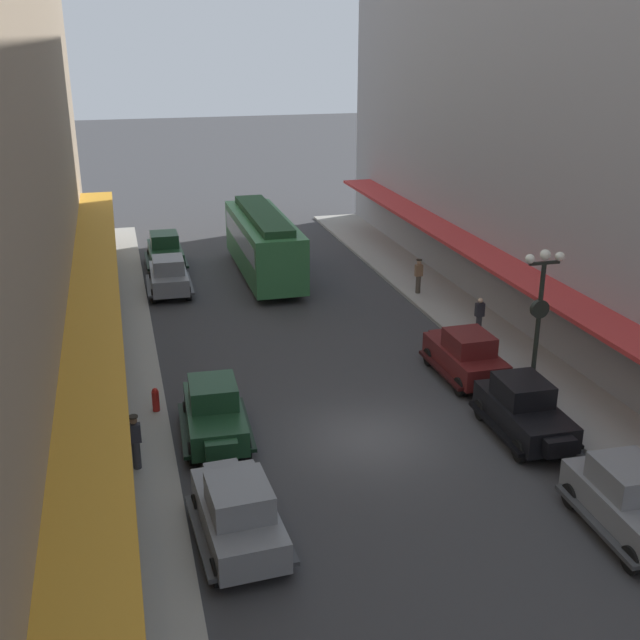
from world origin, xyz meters
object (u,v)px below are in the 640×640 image
parked_car_6 (169,274)px  pedestrian_0 (479,316)px  parked_car_5 (238,511)px  pedestrian_2 (419,276)px  lamp_post_with_clock (539,316)px  fire_hydrant (156,399)px  parked_car_4 (466,354)px  streetcar (263,241)px  parked_car_3 (524,409)px  pedestrian_1 (135,441)px  parked_car_0 (631,500)px  parked_car_2 (165,250)px

parked_car_6 → pedestrian_0: 15.16m
parked_car_5 → pedestrian_2: 20.46m
lamp_post_with_clock → fire_hydrant: bearing=171.2°
parked_car_4 → fire_hydrant: size_ratio=5.21×
pedestrian_0 → streetcar: bearing=122.5°
streetcar → pedestrian_2: bearing=-37.0°
parked_car_3 → pedestrian_1: (-11.82, 0.93, 0.07)m
parked_car_0 → pedestrian_1: bearing=152.7°
fire_hydrant → pedestrian_0: 13.81m
parked_car_5 → pedestrian_0: size_ratio=2.63×
parked_car_3 → fire_hydrant: 11.92m
parked_car_2 → parked_car_6: (-0.18, -4.57, 0.00)m
lamp_post_with_clock → fire_hydrant: lamp_post_with_clock is taller
lamp_post_with_clock → pedestrian_1: (-13.52, -1.53, -1.97)m
pedestrian_2 → fire_hydrant: bearing=-144.5°
parked_car_5 → pedestrian_1: bearing=119.4°
parked_car_5 → pedestrian_1: 4.67m
parked_car_2 → fire_hydrant: parked_car_2 is taller
parked_car_0 → fire_hydrant: parked_car_0 is taller
parked_car_2 → parked_car_3: same height
parked_car_0 → parked_car_6: 24.50m
parked_car_3 → pedestrian_1: size_ratio=2.57×
parked_car_2 → pedestrian_1: 21.08m
parked_car_2 → parked_car_5: (-0.14, -25.01, 0.00)m
parked_car_3 → pedestrian_2: (1.99, 13.76, 0.07)m
pedestrian_0 → parked_car_0: bearing=-99.7°
parked_car_3 → streetcar: (-4.58, 18.72, 0.96)m
parked_car_2 → pedestrian_0: 18.23m
parked_car_4 → fire_hydrant: bearing=-179.8°
parked_car_3 → parked_car_5: bearing=-161.8°
parked_car_5 → pedestrian_0: 16.18m
parked_car_6 → lamp_post_with_clock: lamp_post_with_clock is taller
parked_car_3 → parked_car_6: 19.77m
lamp_post_with_clock → pedestrian_2: bearing=88.5°
parked_car_2 → parked_car_5: same height
pedestrian_2 → parked_car_2: bearing=144.5°
parked_car_2 → fire_hydrant: size_ratio=5.20×
lamp_post_with_clock → pedestrian_1: lamp_post_with_clock is taller
parked_car_4 → parked_car_5: same height
parked_car_0 → parked_car_3: (-0.07, 5.22, 0.00)m
streetcar → pedestrian_0: 12.87m
streetcar → fire_hydrant: 15.73m
fire_hydrant → pedestrian_2: pedestrian_2 is taller
streetcar → parked_car_2: bearing=146.7°
pedestrian_0 → lamp_post_with_clock: bearing=-96.5°
parked_car_2 → pedestrian_1: bearing=-96.6°
streetcar → pedestrian_1: bearing=-112.1°
parked_car_4 → parked_car_5: size_ratio=0.99×
parked_car_3 → lamp_post_with_clock: lamp_post_with_clock is taller
parked_car_2 → pedestrian_2: 13.97m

